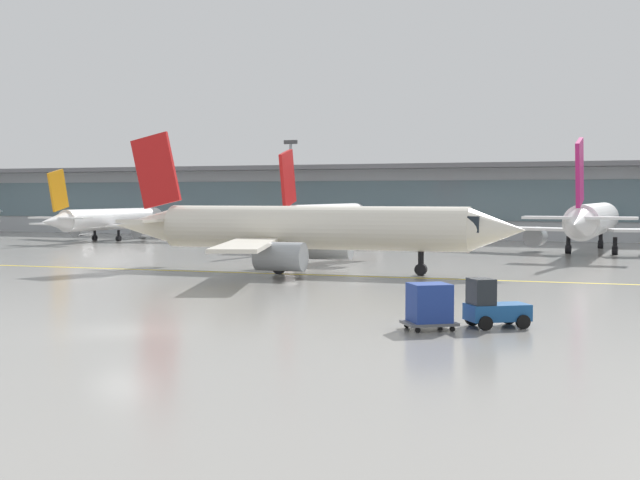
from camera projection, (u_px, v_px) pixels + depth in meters
ground_plane at (122, 331)px, 36.38m from camera, size 400.00×400.00×0.00m
taxiway_centreline_stripe at (303, 274)px, 62.33m from camera, size 109.91×5.27×0.01m
terminal_concourse at (489, 201)px, 113.29m from camera, size 225.12×11.00×9.60m
gate_airplane_1 at (112, 220)px, 108.79m from camera, size 24.14×25.89×8.60m
gate_airplane_2 at (326, 219)px, 96.51m from camera, size 28.33×30.47×10.10m
gate_airplane_3 at (593, 221)px, 84.96m from camera, size 29.44×31.60×10.48m
taxiing_regional_jet at (308, 229)px, 64.16m from camera, size 31.69×29.46×10.50m
baggage_tug at (492, 307)px, 37.37m from camera, size 2.94×2.63×2.10m
cargo_dolly_lead at (429, 305)px, 36.72m from camera, size 2.64×2.50×1.94m
apron_light_mast_1 at (291, 184)px, 113.61m from camera, size 1.80×0.36×12.70m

